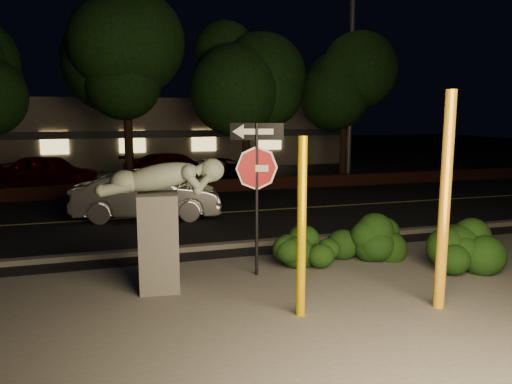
# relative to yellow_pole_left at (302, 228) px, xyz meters

# --- Properties ---
(ground) EXTENTS (90.00, 90.00, 0.00)m
(ground) POSITION_rel_yellow_pole_left_xyz_m (0.62, 11.38, -1.43)
(ground) COLOR black
(ground) RESTS_ON ground
(patio) EXTENTS (14.00, 6.00, 0.02)m
(patio) POSITION_rel_yellow_pole_left_xyz_m (0.62, 0.38, -1.42)
(patio) COLOR #4C4944
(patio) RESTS_ON ground
(road) EXTENTS (80.00, 8.00, 0.01)m
(road) POSITION_rel_yellow_pole_left_xyz_m (0.62, 8.38, -1.43)
(road) COLOR black
(road) RESTS_ON ground
(lane_marking) EXTENTS (80.00, 0.12, 0.00)m
(lane_marking) POSITION_rel_yellow_pole_left_xyz_m (0.62, 8.38, -1.41)
(lane_marking) COLOR #B1AF47
(lane_marking) RESTS_ON road
(curb) EXTENTS (80.00, 0.25, 0.12)m
(curb) POSITION_rel_yellow_pole_left_xyz_m (0.62, 4.28, -1.37)
(curb) COLOR #4C4944
(curb) RESTS_ON ground
(brick_wall) EXTENTS (40.00, 0.35, 0.50)m
(brick_wall) POSITION_rel_yellow_pole_left_xyz_m (0.62, 12.68, -1.18)
(brick_wall) COLOR #461F16
(brick_wall) RESTS_ON ground
(parking_lot) EXTENTS (40.00, 12.00, 0.01)m
(parking_lot) POSITION_rel_yellow_pole_left_xyz_m (0.62, 18.38, -1.42)
(parking_lot) COLOR black
(parking_lot) RESTS_ON ground
(building) EXTENTS (22.00, 10.20, 4.00)m
(building) POSITION_rel_yellow_pole_left_xyz_m (0.62, 26.37, 0.57)
(building) COLOR #6D6457
(building) RESTS_ON ground
(tree_far_b) EXTENTS (5.20, 5.20, 8.41)m
(tree_far_b) POSITION_rel_yellow_pole_left_xyz_m (-1.88, 14.58, 4.62)
(tree_far_b) COLOR black
(tree_far_b) RESTS_ON ground
(tree_far_c) EXTENTS (4.80, 4.80, 7.84)m
(tree_far_c) POSITION_rel_yellow_pole_left_xyz_m (3.12, 14.18, 4.23)
(tree_far_c) COLOR black
(tree_far_c) RESTS_ON ground
(tree_far_d) EXTENTS (4.40, 4.40, 7.42)m
(tree_far_d) POSITION_rel_yellow_pole_left_xyz_m (8.12, 14.68, 3.99)
(tree_far_d) COLOR black
(tree_far_d) RESTS_ON ground
(yellow_pole_left) EXTENTS (0.14, 0.14, 2.86)m
(yellow_pole_left) POSITION_rel_yellow_pole_left_xyz_m (0.00, 0.00, 0.00)
(yellow_pole_left) COLOR #DDA900
(yellow_pole_left) RESTS_ON ground
(yellow_pole_right) EXTENTS (0.18, 0.18, 3.56)m
(yellow_pole_right) POSITION_rel_yellow_pole_left_xyz_m (2.31, -0.37, 0.35)
(yellow_pole_right) COLOR #FEAC1E
(yellow_pole_right) RESTS_ON ground
(signpost) EXTENTS (0.97, 0.37, 3.01)m
(signpost) POSITION_rel_yellow_pole_left_xyz_m (-0.08, 2.10, 0.71)
(signpost) COLOR black
(signpost) RESTS_ON ground
(sculpture) EXTENTS (2.25, 0.83, 2.40)m
(sculpture) POSITION_rel_yellow_pole_left_xyz_m (-1.97, 1.82, 0.05)
(sculpture) COLOR #4C4944
(sculpture) RESTS_ON ground
(hedge_center) EXTENTS (1.67, 0.79, 0.87)m
(hedge_center) POSITION_rel_yellow_pole_left_xyz_m (1.04, 2.33, -1.00)
(hedge_center) COLOR black
(hedge_center) RESTS_ON ground
(hedge_right) EXTENTS (1.84, 1.41, 1.07)m
(hedge_right) POSITION_rel_yellow_pole_left_xyz_m (2.54, 2.46, -0.90)
(hedge_right) COLOR black
(hedge_right) RESTS_ON ground
(hedge_far_right) EXTENTS (1.71, 1.43, 1.02)m
(hedge_far_right) POSITION_rel_yellow_pole_left_xyz_m (3.96, 1.08, -0.92)
(hedge_far_right) COLOR black
(hedge_far_right) RESTS_ON ground
(streetlight) EXTENTS (1.67, 0.70, 11.35)m
(streetlight) POSITION_rel_yellow_pole_left_xyz_m (7.90, 14.23, 5.32)
(streetlight) COLOR #45464A
(streetlight) RESTS_ON ground
(silver_sedan) EXTENTS (4.59, 2.25, 1.45)m
(silver_sedan) POSITION_rel_yellow_pole_left_xyz_m (-1.67, 8.21, -0.71)
(silver_sedan) COLOR #BCBCC1
(silver_sedan) RESTS_ON ground
(parked_car_red) EXTENTS (4.47, 3.51, 1.42)m
(parked_car_red) POSITION_rel_yellow_pole_left_xyz_m (-5.18, 15.90, -0.72)
(parked_car_red) COLOR #6A0304
(parked_car_red) RESTS_ON ground
(parked_car_darkred) EXTENTS (5.12, 3.54, 1.38)m
(parked_car_darkred) POSITION_rel_yellow_pole_left_xyz_m (0.19, 15.74, -0.74)
(parked_car_darkred) COLOR #3A0705
(parked_car_darkred) RESTS_ON ground
(parked_car_dark) EXTENTS (4.70, 3.36, 1.19)m
(parked_car_dark) POSITION_rel_yellow_pole_left_xyz_m (2.24, 14.60, -0.84)
(parked_car_dark) COLOR black
(parked_car_dark) RESTS_ON ground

